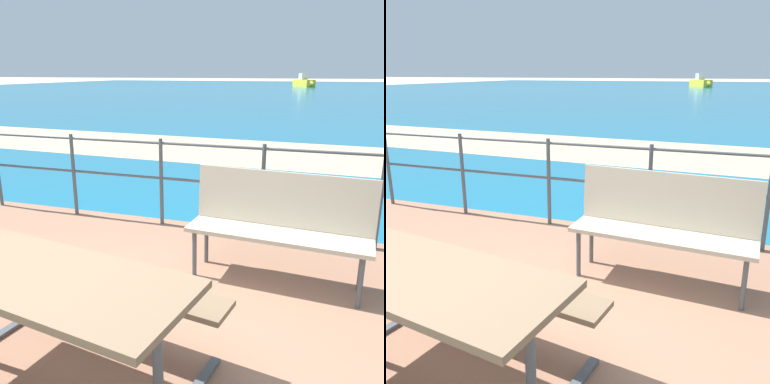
# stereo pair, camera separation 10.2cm
# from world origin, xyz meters

# --- Properties ---
(ground_plane) EXTENTS (240.00, 240.00, 0.00)m
(ground_plane) POSITION_xyz_m (0.00, 0.00, 0.00)
(ground_plane) COLOR beige
(patio_paving) EXTENTS (6.40, 5.20, 0.06)m
(patio_paving) POSITION_xyz_m (0.00, 0.00, 0.03)
(patio_paving) COLOR #996B51
(patio_paving) RESTS_ON ground
(sea_water) EXTENTS (90.00, 90.00, 0.01)m
(sea_water) POSITION_xyz_m (0.00, 40.00, 0.01)
(sea_water) COLOR #196B8E
(sea_water) RESTS_ON ground
(beach_strip) EXTENTS (54.09, 5.66, 0.01)m
(beach_strip) POSITION_xyz_m (0.00, 7.62, 0.01)
(beach_strip) COLOR tan
(beach_strip) RESTS_ON ground
(picnic_table) EXTENTS (1.87, 1.61, 0.77)m
(picnic_table) POSITION_xyz_m (-0.16, -0.30, 0.64)
(picnic_table) COLOR #7A6047
(picnic_table) RESTS_ON patio_paving
(park_bench) EXTENTS (1.55, 0.54, 0.94)m
(park_bench) POSITION_xyz_m (0.88, 1.49, 0.62)
(park_bench) COLOR #BCAD93
(park_bench) RESTS_ON patio_paving
(railing_fence) EXTENTS (5.94, 0.04, 1.03)m
(railing_fence) POSITION_xyz_m (0.00, 2.45, 0.70)
(railing_fence) COLOR #4C5156
(railing_fence) RESTS_ON patio_paving
(boat_mid) EXTENTS (3.02, 4.01, 1.65)m
(boat_mid) POSITION_xyz_m (-1.84, 52.88, 0.55)
(boat_mid) COLOR yellow
(boat_mid) RESTS_ON sea_water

